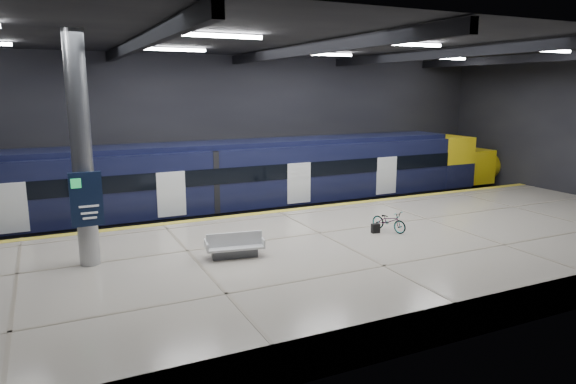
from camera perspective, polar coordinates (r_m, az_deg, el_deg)
ground at (r=20.29m, az=2.16°, el=-6.83°), size 30.00×30.00×0.00m
room_shell at (r=19.28m, az=2.28°, el=9.53°), size 30.10×16.10×8.05m
platform at (r=18.05m, az=5.87°, el=-7.39°), size 30.00×11.00×1.10m
safety_strip at (r=22.37m, az=-1.08°, el=-2.15°), size 30.00×0.40×0.01m
rails at (r=25.07m, az=-3.67°, el=-3.09°), size 30.00×1.52×0.16m
train at (r=24.82m, az=-2.73°, el=1.45°), size 29.40×2.84×3.79m
bench at (r=16.43m, az=-5.95°, el=-6.24°), size 1.93×1.04×0.81m
bicycle at (r=19.59m, az=11.16°, el=-3.17°), size 0.96×1.57×0.78m
pannier_bag at (r=19.31m, az=9.70°, el=-3.99°), size 0.32×0.21×0.35m
info_column at (r=16.18m, az=-21.93°, el=3.88°), size 0.90×0.78×6.90m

